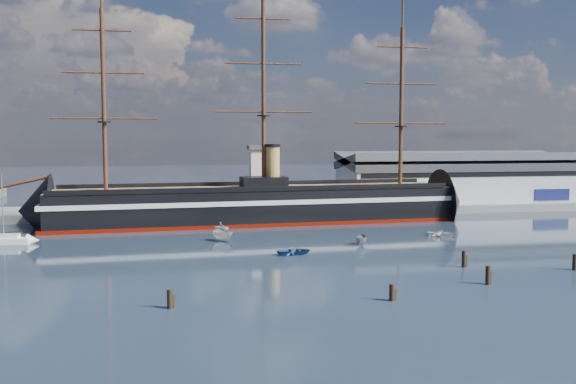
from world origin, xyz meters
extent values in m
plane|color=black|center=(0.00, 40.00, 0.00)|extent=(600.00, 600.00, 0.00)
cube|color=slate|center=(10.00, 76.00, 0.00)|extent=(180.00, 18.00, 2.00)
cube|color=#B7BABC|center=(58.00, 80.00, 7.00)|extent=(62.00, 20.00, 10.00)
cube|color=#3F4247|center=(58.00, 80.00, 12.60)|extent=(63.00, 21.00, 2.00)
cube|color=silver|center=(3.00, 73.00, 9.00)|extent=(4.00, 4.00, 14.00)
cube|color=#3F4247|center=(3.00, 73.00, 16.50)|extent=(5.00, 5.00, 1.00)
cube|color=black|center=(0.35, 60.00, 4.00)|extent=(88.78, 21.11, 7.00)
cube|color=silver|center=(0.35, 60.00, 5.20)|extent=(90.79, 21.46, 1.00)
cube|color=#5C0C02|center=(0.35, 60.00, 0.35)|extent=(90.79, 21.42, 0.90)
cone|color=black|center=(-46.15, 60.00, 3.70)|extent=(14.89, 16.47, 15.68)
cone|color=black|center=(46.85, 60.00, 3.70)|extent=(11.90, 16.30, 15.68)
cube|color=brown|center=(0.35, 60.00, 7.60)|extent=(88.71, 19.83, 0.40)
cube|color=black|center=(2.35, 60.00, 9.00)|extent=(10.33, 6.57, 2.50)
cylinder|color=#B58C45|center=(4.35, 60.00, 12.50)|extent=(3.20, 3.20, 9.00)
cylinder|color=#381E0F|center=(-51.65, 60.00, 9.00)|extent=(17.76, 1.73, 4.43)
cylinder|color=#381E0F|center=(-31.65, 60.00, 26.80)|extent=(0.90, 0.90, 38.00)
cylinder|color=#381E0F|center=(2.35, 60.00, 28.80)|extent=(0.90, 0.90, 42.00)
cylinder|color=#381E0F|center=(34.35, 60.00, 25.80)|extent=(0.90, 0.90, 36.00)
cube|color=white|center=(-47.19, 40.21, 0.53)|extent=(8.16, 3.22, 1.06)
cube|color=white|center=(-47.19, 40.21, 1.38)|extent=(4.40, 2.16, 0.85)
cylinder|color=#B2B2B7|center=(-47.72, 40.21, 6.89)|extent=(0.17, 0.17, 11.65)
imported|color=silver|center=(-8.92, 35.93, 0.00)|extent=(6.48, 5.17, 2.48)
imported|color=navy|center=(1.39, 20.58, 0.00)|extent=(1.73, 3.61, 1.63)
imported|color=slate|center=(14.75, 26.95, 0.00)|extent=(5.88, 4.28, 2.22)
imported|color=silver|center=(-8.21, 47.81, 0.00)|extent=(5.98, 6.12, 2.19)
imported|color=silver|center=(33.09, 33.76, 0.00)|extent=(2.63, 3.58, 1.55)
cylinder|color=black|center=(-18.81, -8.86, 0.00)|extent=(0.64, 0.64, 2.89)
cylinder|color=black|center=(6.89, -10.38, 0.00)|extent=(0.64, 0.64, 2.71)
cylinder|color=black|center=(22.07, -4.83, 0.00)|extent=(0.64, 0.64, 3.20)
cylinder|color=black|center=(38.79, 1.07, 0.00)|extent=(0.64, 0.64, 3.07)
cylinder|color=black|center=(24.04, 6.05, 0.00)|extent=(0.64, 0.64, 3.16)
camera|label=1|loc=(-18.99, -80.79, 19.43)|focal=40.00mm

